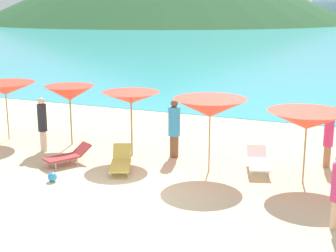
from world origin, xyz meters
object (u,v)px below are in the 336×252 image
at_px(umbrella_1, 70,93).
at_px(beachgoer_3, 42,123).
at_px(umbrella_0, 5,89).
at_px(lounge_chair_4, 121,162).
at_px(umbrella_3, 210,108).
at_px(umbrella_4, 307,120).
at_px(lounge_chair_3, 258,161).
at_px(umbrella_2, 131,98).
at_px(beach_ball, 52,177).
at_px(beachgoer_0, 328,138).
at_px(beachgoer_2, 174,127).
at_px(lounge_chair_1, 68,155).

height_order(umbrella_1, beachgoer_3, umbrella_1).
xyz_separation_m(umbrella_0, lounge_chair_4, (5.49, -1.58, -1.60)).
bearing_deg(umbrella_3, umbrella_4, 1.17).
relative_size(umbrella_0, umbrella_1, 1.11).
bearing_deg(umbrella_3, beachgoer_3, -178.14).
relative_size(umbrella_0, lounge_chair_3, 1.32).
relative_size(umbrella_2, umbrella_4, 0.91).
distance_m(umbrella_4, beach_ball, 7.17).
height_order(umbrella_1, beachgoer_0, umbrella_1).
distance_m(umbrella_0, umbrella_4, 10.66).
bearing_deg(beachgoer_2, beachgoer_3, 112.31).
relative_size(umbrella_4, beachgoer_2, 1.24).
xyz_separation_m(beachgoer_0, beachgoer_3, (-8.99, -1.90, 0.06)).
xyz_separation_m(umbrella_3, beachgoer_0, (3.20, 1.71, -0.98)).
bearing_deg(umbrella_1, umbrella_3, -9.17).
bearing_deg(umbrella_4, lounge_chair_1, -170.40).
relative_size(umbrella_3, lounge_chair_3, 1.27).
bearing_deg(umbrella_2, umbrella_0, 179.47).
xyz_separation_m(umbrella_2, beachgoer_2, (1.35, 0.35, -0.93)).
bearing_deg(beach_ball, lounge_chair_3, 31.89).
bearing_deg(beachgoer_2, beachgoer_0, -71.81).
relative_size(lounge_chair_1, beachgoer_3, 0.84).
bearing_deg(umbrella_1, lounge_chair_1, -59.37).
distance_m(beachgoer_0, beachgoer_3, 9.19).
xyz_separation_m(lounge_chair_1, beachgoer_0, (7.40, 2.82, 0.63)).
relative_size(umbrella_3, lounge_chair_1, 1.47).
height_order(lounge_chair_3, beachgoer_3, beachgoer_3).
bearing_deg(umbrella_2, beachgoer_3, -166.22).
distance_m(umbrella_4, beachgoer_2, 4.35).
bearing_deg(umbrella_0, lounge_chair_4, -16.03).
height_order(umbrella_0, lounge_chair_3, umbrella_0).
bearing_deg(umbrella_4, umbrella_1, 174.27).
bearing_deg(beach_ball, lounge_chair_1, 107.21).
distance_m(umbrella_1, beachgoer_2, 3.99).
bearing_deg(lounge_chair_4, lounge_chair_3, -0.91).
relative_size(umbrella_3, lounge_chair_4, 1.35).
bearing_deg(umbrella_1, beachgoer_0, 5.60).
xyz_separation_m(umbrella_3, beachgoer_3, (-5.79, -0.19, -0.93)).
bearing_deg(lounge_chair_4, beach_ball, -153.67).
xyz_separation_m(umbrella_1, beachgoer_2, (3.90, 0.02, -0.85)).
bearing_deg(lounge_chair_3, umbrella_0, 162.76).
bearing_deg(lounge_chair_3, umbrella_4, -38.57).
bearing_deg(umbrella_2, lounge_chair_4, -75.33).
relative_size(beachgoer_2, beachgoer_3, 1.03).
xyz_separation_m(beachgoer_0, beach_ball, (-6.95, -4.28, -0.80)).
bearing_deg(umbrella_0, beachgoer_0, 5.76).
bearing_deg(lounge_chair_1, beachgoer_3, 178.40).
bearing_deg(umbrella_3, umbrella_0, 175.77).
distance_m(umbrella_1, umbrella_2, 2.57).
xyz_separation_m(beachgoer_3, beach_ball, (2.05, -2.38, -0.85)).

